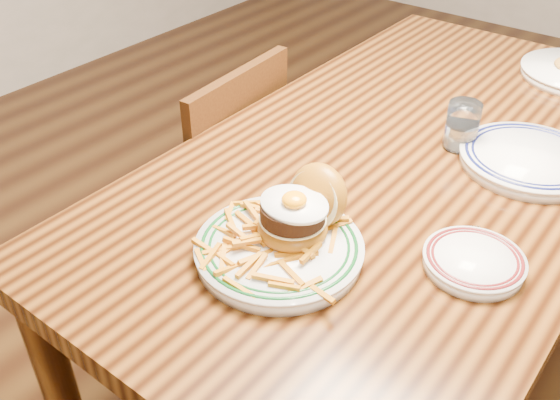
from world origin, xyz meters
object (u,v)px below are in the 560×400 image
Objects in this scene: chair_left at (212,190)px; main_plate at (286,235)px; side_plate at (474,261)px; table at (408,185)px.

chair_left is 0.74m from main_plate.
chair_left is 4.83× the size of side_plate.
side_plate is at bearing 33.68° from main_plate.
table is 0.60m from chair_left.
table is 9.23× the size of side_plate.
chair_left is at bearing 173.58° from side_plate.
chair_left is at bearing -172.84° from table.
chair_left reaches higher than side_plate.
chair_left is 0.90m from side_plate.
main_plate is (-0.01, -0.44, 0.13)m from table.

